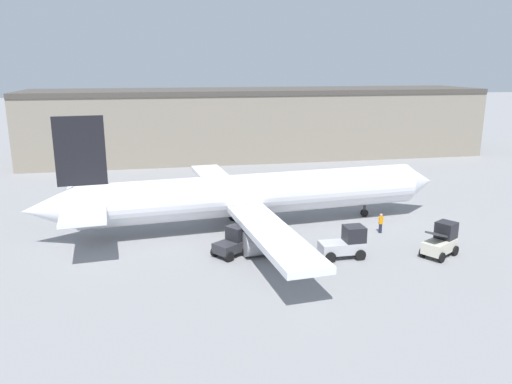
# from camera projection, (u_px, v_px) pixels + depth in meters

# --- Properties ---
(ground_plane) EXTENTS (400.00, 400.00, 0.00)m
(ground_plane) POSITION_uv_depth(u_px,v_px,m) (256.00, 227.00, 45.30)
(ground_plane) COLOR gray
(terminal_building) EXTENTS (70.29, 13.65, 10.65)m
(terminal_building) POSITION_uv_depth(u_px,v_px,m) (259.00, 123.00, 78.91)
(terminal_building) COLOR gray
(terminal_building) RESTS_ON ground_plane
(airplane) EXTENTS (37.66, 32.85, 10.43)m
(airplane) POSITION_uv_depth(u_px,v_px,m) (246.00, 195.00, 44.30)
(airplane) COLOR white
(airplane) RESTS_ON ground_plane
(ground_crew_worker) EXTENTS (0.39, 0.39, 1.75)m
(ground_crew_worker) POSITION_uv_depth(u_px,v_px,m) (381.00, 223.00, 43.44)
(ground_crew_worker) COLOR #1E2338
(ground_crew_worker) RESTS_ON ground_plane
(baggage_tug) EXTENTS (3.08, 2.94, 2.21)m
(baggage_tug) POSITION_uv_depth(u_px,v_px,m) (232.00, 243.00, 38.31)
(baggage_tug) COLOR #2D2D33
(baggage_tug) RESTS_ON ground_plane
(belt_loader_truck) EXTENTS (3.37, 3.00, 2.55)m
(belt_loader_truck) POSITION_uv_depth(u_px,v_px,m) (441.00, 241.00, 38.22)
(belt_loader_truck) COLOR beige
(belt_loader_truck) RESTS_ON ground_plane
(pushback_tug) EXTENTS (3.40, 1.92, 2.43)m
(pushback_tug) POSITION_uv_depth(u_px,v_px,m) (346.00, 243.00, 37.89)
(pushback_tug) COLOR #B2B2B7
(pushback_tug) RESTS_ON ground_plane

